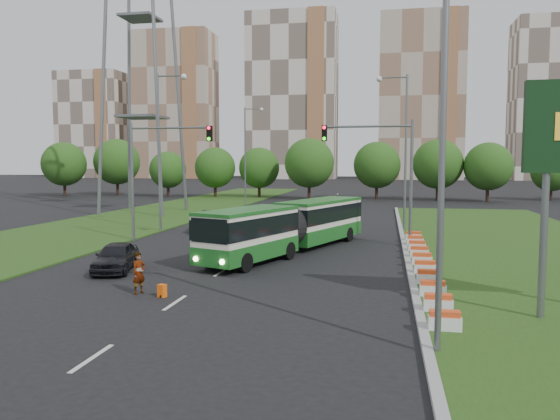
% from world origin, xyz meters
% --- Properties ---
extents(ground, '(360.00, 360.00, 0.00)m').
position_xyz_m(ground, '(0.00, 0.00, 0.00)').
color(ground, black).
rests_on(ground, ground).
extents(grass_median, '(14.00, 60.00, 0.15)m').
position_xyz_m(grass_median, '(13.00, 8.00, 0.07)').
color(grass_median, '#254B15').
rests_on(grass_median, ground).
extents(median_kerb, '(0.30, 60.00, 0.18)m').
position_xyz_m(median_kerb, '(6.05, 8.00, 0.09)').
color(median_kerb, '#9B9B9B').
rests_on(median_kerb, ground).
extents(left_verge, '(12.00, 110.00, 0.10)m').
position_xyz_m(left_verge, '(-18.00, 25.00, 0.05)').
color(left_verge, '#254B15').
rests_on(left_verge, ground).
extents(lane_markings, '(0.20, 100.00, 0.01)m').
position_xyz_m(lane_markings, '(-3.00, 20.00, 0.00)').
color(lane_markings, silver).
rests_on(lane_markings, ground).
extents(flower_planters, '(1.10, 20.30, 0.60)m').
position_xyz_m(flower_planters, '(6.70, 1.90, 0.45)').
color(flower_planters, white).
rests_on(flower_planters, grass_median).
extents(traffic_mast_median, '(5.76, 0.32, 8.00)m').
position_xyz_m(traffic_mast_median, '(4.78, 10.00, 5.35)').
color(traffic_mast_median, slate).
rests_on(traffic_mast_median, ground).
extents(traffic_mast_left, '(5.76, 0.32, 8.00)m').
position_xyz_m(traffic_mast_left, '(-10.38, 9.00, 5.35)').
color(traffic_mast_left, slate).
rests_on(traffic_mast_left, ground).
extents(street_lamps, '(36.00, 60.00, 12.00)m').
position_xyz_m(street_lamps, '(-3.00, 10.00, 6.00)').
color(street_lamps, slate).
rests_on(street_lamps, ground).
extents(tree_line, '(120.00, 8.00, 9.00)m').
position_xyz_m(tree_line, '(10.00, 55.00, 4.50)').
color(tree_line, '#1F4813').
rests_on(tree_line, ground).
extents(apartment_tower_west, '(26.00, 15.00, 48.00)m').
position_xyz_m(apartment_tower_west, '(-65.00, 150.00, 24.00)').
color(apartment_tower_west, '#BCAC97').
rests_on(apartment_tower_west, ground).
extents(apartment_tower_cwest, '(28.00, 15.00, 52.00)m').
position_xyz_m(apartment_tower_cwest, '(-25.00, 150.00, 26.00)').
color(apartment_tower_cwest, beige).
rests_on(apartment_tower_cwest, ground).
extents(apartment_tower_ceast, '(25.00, 15.00, 50.00)m').
position_xyz_m(apartment_tower_ceast, '(15.00, 150.00, 25.00)').
color(apartment_tower_ceast, '#BCAC97').
rests_on(apartment_tower_ceast, ground).
extents(midrise_west, '(22.00, 14.00, 36.00)m').
position_xyz_m(midrise_west, '(-95.00, 150.00, 18.00)').
color(midrise_west, beige).
rests_on(midrise_west, ground).
extents(articulated_bus, '(2.41, 15.44, 2.54)m').
position_xyz_m(articulated_bus, '(-0.88, 6.41, 1.56)').
color(articulated_bus, silver).
rests_on(articulated_bus, ground).
extents(car_left_near, '(2.62, 4.46, 1.42)m').
position_xyz_m(car_left_near, '(-8.14, -0.82, 0.71)').
color(car_left_near, black).
rests_on(car_left_near, ground).
extents(car_left_far, '(1.83, 4.88, 1.59)m').
position_xyz_m(car_left_far, '(-8.37, 15.00, 0.80)').
color(car_left_far, black).
rests_on(car_left_far, ground).
extents(pedestrian, '(0.63, 0.74, 1.71)m').
position_xyz_m(pedestrian, '(-4.98, -4.91, 0.86)').
color(pedestrian, gray).
rests_on(pedestrian, ground).
extents(shopping_trolley, '(0.30, 0.32, 0.51)m').
position_xyz_m(shopping_trolley, '(-3.83, -5.27, 0.25)').
color(shopping_trolley, '#FF5C0D').
rests_on(shopping_trolley, ground).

